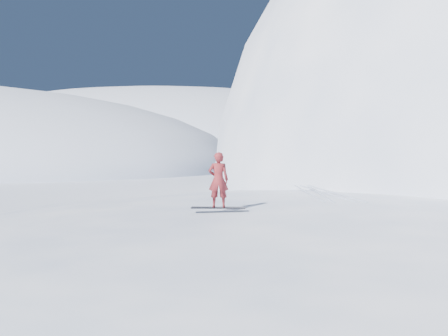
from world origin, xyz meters
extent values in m
plane|color=white|center=(0.00, 0.00, 0.00)|extent=(400.00, 400.00, 0.00)
ellipsoid|color=white|center=(1.00, 3.00, 0.00)|extent=(36.00, 28.00, 4.80)
ellipsoid|color=white|center=(-40.00, 110.00, 0.00)|extent=(140.00, 90.00, 36.00)
ellipsoid|color=white|center=(-4.00, -2.00, 0.00)|extent=(6.00, 5.40, 0.80)
ellipsoid|color=white|center=(-2.00, 6.00, 0.00)|extent=(7.00, 6.30, 1.00)
cube|color=black|center=(-3.28, 0.38, 2.41)|extent=(1.59, 0.49, 0.03)
imported|color=maroon|center=(-3.28, 0.38, 3.22)|extent=(0.62, 0.45, 1.58)
cube|color=silver|center=(-0.74, 5.29, 2.42)|extent=(1.15, 5.91, 0.04)
cube|color=silver|center=(-0.33, 5.29, 2.42)|extent=(0.87, 5.95, 0.04)
cube|color=silver|center=(-0.13, 5.29, 2.42)|extent=(1.87, 5.74, 0.04)
cube|color=silver|center=(0.23, 5.29, 2.42)|extent=(1.81, 5.76, 0.04)
camera|label=1|loc=(-0.84, -13.59, 4.29)|focal=40.00mm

